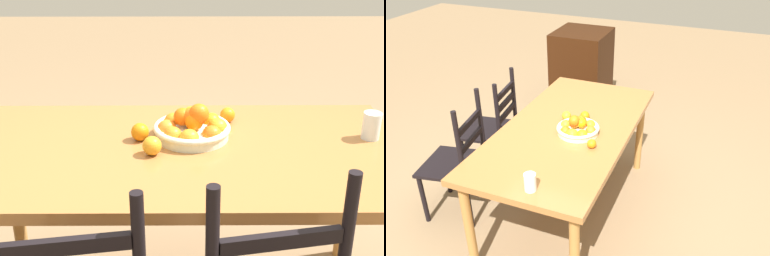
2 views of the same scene
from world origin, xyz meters
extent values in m
cube|color=#A26735|center=(0.00, 0.00, 0.74)|extent=(1.72, 0.89, 0.04)
cylinder|color=#A9763A|center=(-0.78, -0.37, 0.36)|extent=(0.06, 0.06, 0.72)
cylinder|color=#A9763A|center=(0.78, -0.37, 0.36)|extent=(0.06, 0.06, 0.72)
cube|color=black|center=(-0.28, 0.65, 0.81)|extent=(0.33, 0.09, 0.04)
cube|color=black|center=(0.27, 0.68, 0.82)|extent=(0.33, 0.08, 0.04)
cylinder|color=silver|center=(-0.05, -0.10, 0.79)|extent=(0.29, 0.29, 0.04)
torus|color=silver|center=(-0.05, -0.10, 0.81)|extent=(0.30, 0.30, 0.02)
sphere|color=orange|center=(0.05, -0.09, 0.80)|extent=(0.08, 0.08, 0.08)
sphere|color=orange|center=(0.02, -0.03, 0.80)|extent=(0.07, 0.07, 0.07)
sphere|color=orange|center=(-0.04, 0.00, 0.80)|extent=(0.08, 0.08, 0.08)
sphere|color=orange|center=(-0.12, -0.03, 0.80)|extent=(0.08, 0.08, 0.08)
sphere|color=orange|center=(-0.15, -0.09, 0.80)|extent=(0.08, 0.08, 0.08)
sphere|color=orange|center=(-0.13, -0.16, 0.80)|extent=(0.08, 0.08, 0.08)
sphere|color=orange|center=(-0.06, -0.20, 0.80)|extent=(0.08, 0.08, 0.08)
sphere|color=orange|center=(0.02, -0.16, 0.80)|extent=(0.08, 0.08, 0.08)
sphere|color=orange|center=(-0.08, -0.08, 0.87)|extent=(0.08, 0.08, 0.08)
sphere|color=orange|center=(-0.06, -0.07, 0.84)|extent=(0.07, 0.07, 0.07)
sphere|color=orange|center=(-0.01, -0.11, 0.85)|extent=(0.07, 0.07, 0.07)
sphere|color=orange|center=(-0.05, -0.12, 0.85)|extent=(0.07, 0.07, 0.07)
sphere|color=orange|center=(-0.05, -0.09, 0.86)|extent=(0.07, 0.07, 0.07)
sphere|color=orange|center=(0.10, 0.05, 0.80)|extent=(0.07, 0.07, 0.07)
sphere|color=orange|center=(0.15, -0.07, 0.80)|extent=(0.07, 0.07, 0.07)
sphere|color=orange|center=(-0.20, -0.25, 0.80)|extent=(0.06, 0.06, 0.06)
cylinder|color=silver|center=(-0.74, -0.09, 0.82)|extent=(0.07, 0.07, 0.11)
camera|label=1|loc=(-0.04, 1.79, 1.64)|focal=49.77mm
camera|label=2|loc=(-2.31, -0.99, 2.17)|focal=37.35mm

